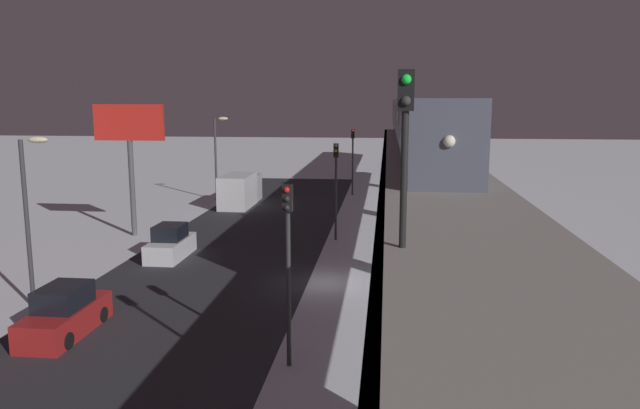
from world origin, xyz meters
The scene contains 14 objects.
ground_plane centered at (0.00, 0.00, 0.00)m, with size 240.00×240.00×0.00m, color silver.
avenue_asphalt centered at (6.31, 0.00, 0.00)m, with size 11.00×82.09×0.01m, color #28282D.
elevated_railway centered at (-5.20, 0.00, 5.08)m, with size 5.00×82.09×5.85m.
subway_train centered at (-5.29, -29.62, 7.62)m, with size 2.94×74.07×3.40m.
rail_signal centered at (-3.45, 15.98, 8.57)m, with size 0.36×0.41×4.00m.
sedan_red centered at (9.51, 7.90, 0.79)m, with size 1.91×4.59×1.97m.
sedan_white centered at (9.51, -4.10, 0.80)m, with size 1.80×4.24×1.97m.
box_truck centered at (9.71, -22.38, 1.35)m, with size 2.40×7.40×2.80m.
traffic_light_near centered at (0.21, 9.85, 4.20)m, with size 0.32×0.44×6.40m.
traffic_light_mid centered at (0.21, -9.69, 4.20)m, with size 0.32×0.44×6.40m.
traffic_light_far centered at (0.21, -29.22, 4.20)m, with size 0.32×0.44×6.40m.
commercial_billboard centered at (14.07, -9.61, 6.83)m, with size 4.80×0.36×8.90m.
street_lamp_near centered at (12.38, 5.00, 4.81)m, with size 1.35×0.44×7.65m.
street_lamp_far centered at (12.38, -25.00, 4.81)m, with size 1.35×0.44×7.65m.
Camera 1 is at (-3.06, 29.72, 9.19)m, focal length 34.27 mm.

